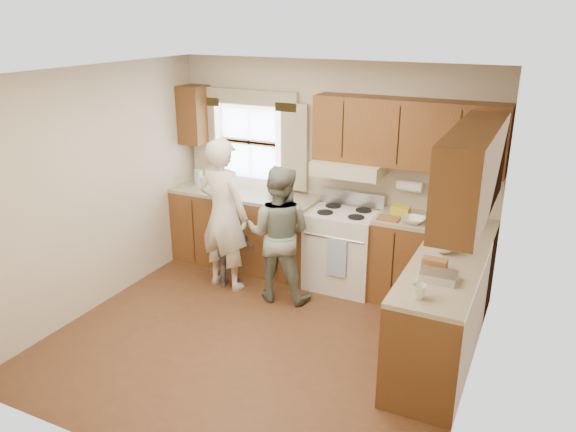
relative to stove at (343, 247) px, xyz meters
The scene contains 6 objects.
room 1.66m from the stove, 101.81° to the right, with size 3.80×3.80×3.80m.
kitchen_fixtures 0.61m from the stove, 48.91° to the right, with size 3.80×2.25×2.15m.
stove is the anchor object (origin of this frame).
woman_left 1.40m from the stove, 153.84° to the right, with size 0.63×0.41×1.73m, color white.
woman_right 0.84m from the stove, 131.95° to the right, with size 0.73×0.57×1.50m, color #2A4836.
child 1.29m from the stove, 153.05° to the right, with size 0.56×0.23×0.95m, color slate.
Camera 1 is at (2.28, -4.12, 2.95)m, focal length 35.00 mm.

